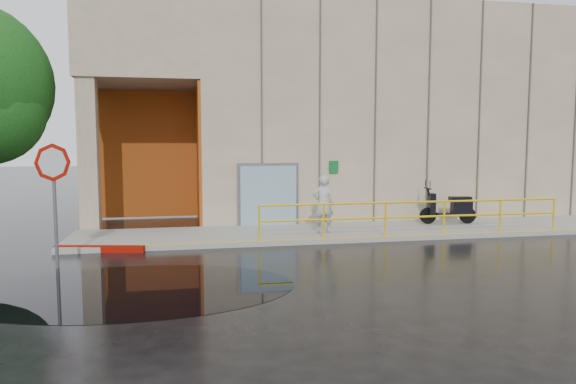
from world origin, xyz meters
name	(u,v)px	position (x,y,z in m)	size (l,w,h in m)	color
ground	(300,272)	(0.00, 0.00, 0.00)	(120.00, 120.00, 0.00)	black
sidewalk	(390,230)	(4.00, 4.50, 0.07)	(20.00, 3.00, 0.15)	gray
building	(358,115)	(5.10, 10.98, 4.21)	(20.00, 10.17, 8.00)	gray
guardrail	(415,218)	(4.25, 3.15, 0.68)	(9.56, 0.06, 1.03)	yellow
person	(323,204)	(1.62, 4.06, 1.05)	(0.65, 0.43, 1.80)	#AEAFB3
scooter	(449,199)	(6.35, 4.99, 1.01)	(1.98, 0.88, 1.50)	black
stop_sign	(54,179)	(-5.50, 1.43, 2.09)	(0.66, 0.63, 2.91)	#5E5E63
red_curb	(100,249)	(-4.82, 3.10, 0.09)	(2.40, 0.18, 0.18)	#860B01
puddle	(132,289)	(-3.62, -0.73, 0.00)	(6.55, 4.03, 0.01)	black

